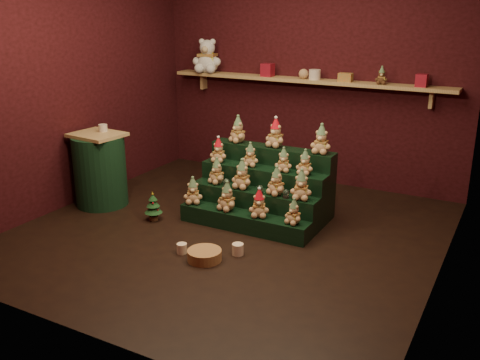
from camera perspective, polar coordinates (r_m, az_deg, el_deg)
The scene contains 41 objects.
ground at distance 5.41m, azimuth -1.16°, elevation -5.58°, with size 4.00×4.00×0.00m, color black.
back_wall at distance 6.85m, azimuth 7.47°, elevation 11.51°, with size 4.00×0.10×2.80m, color black.
front_wall at distance 3.42m, azimuth -18.64°, elevation 4.05°, with size 4.00×0.10×2.80m, color black.
left_wall at distance 6.28m, azimuth -18.00°, elevation 10.19°, with size 0.10×4.00×2.80m, color black.
right_wall at distance 4.38m, azimuth 22.86°, elevation 6.52°, with size 0.10×4.00×2.80m, color black.
back_shelf at distance 6.70m, azimuth 6.87°, elevation 10.47°, with size 3.60×0.26×0.24m.
riser_tier_front at distance 5.43m, azimuth 0.38°, elevation -4.44°, with size 1.40×0.22×0.18m, color black.
riser_tier_midfront at distance 5.58m, azimuth 1.46°, elevation -2.83°, with size 1.40×0.22×0.36m, color black.
riser_tier_midback at distance 5.73m, azimuth 2.47°, elevation -1.29°, with size 1.40×0.22×0.54m, color black.
riser_tier_back at distance 5.89m, azimuth 3.43°, elevation 0.16°, with size 1.40×0.22×0.72m, color black.
teddy_0 at distance 5.64m, azimuth -5.04°, elevation -1.12°, with size 0.20×0.18×0.28m, color tan, non-canonical shape.
teddy_1 at distance 5.43m, azimuth -1.39°, elevation -1.74°, with size 0.21×0.19×0.30m, color tan, non-canonical shape.
teddy_2 at distance 5.27m, azimuth 2.06°, elevation -2.49°, with size 0.20×0.18×0.28m, color tan, non-canonical shape.
teddy_3 at distance 5.12m, azimuth 5.76°, elevation -3.37°, with size 0.18×0.16×0.25m, color tan, non-canonical shape.
teddy_4 at distance 5.69m, azimuth -2.48°, elevation 0.97°, with size 0.20×0.18×0.27m, color tan, non-canonical shape.
teddy_5 at distance 5.52m, azimuth 0.23°, elevation 0.63°, with size 0.22×0.20×0.31m, color tan, non-canonical shape.
teddy_6 at distance 5.35m, azimuth 3.93°, elevation -0.11°, with size 0.21×0.18×0.29m, color tan, non-canonical shape.
teddy_7 at distance 5.24m, azimuth 6.57°, elevation -0.52°, with size 0.21×0.19×0.30m, color tan, non-canonical shape.
teddy_8 at distance 5.84m, azimuth -2.31°, elevation 3.22°, with size 0.19×0.17×0.26m, color tan, non-canonical shape.
teddy_9 at distance 5.67m, azimuth 1.11°, elevation 2.71°, with size 0.18×0.16×0.25m, color tan, non-canonical shape.
teddy_10 at distance 5.51m, azimuth 4.67°, elevation 2.15°, with size 0.18×0.16×0.25m, color tan, non-canonical shape.
teddy_11 at distance 5.43m, azimuth 6.96°, elevation 1.88°, with size 0.18×0.16×0.25m, color tan, non-canonical shape.
teddy_12 at distance 5.95m, azimuth -0.20°, elevation 5.43°, with size 0.21×0.19×0.29m, color tan, non-canonical shape.
teddy_13 at distance 5.76m, azimuth 3.83°, elevation 5.04°, with size 0.22×0.20×0.31m, color tan, non-canonical shape.
teddy_14 at distance 5.55m, azimuth 8.68°, elevation 4.33°, with size 0.21×0.19×0.30m, color tan, non-canonical shape.
snow_globe_a at distance 5.58m, azimuth -1.44°, elevation -0.32°, with size 0.07×0.07×0.10m.
snow_globe_b at distance 5.41m, azimuth 2.15°, elevation -1.00°, with size 0.06×0.06×0.09m.
snow_globe_c at distance 5.29m, azimuth 4.93°, elevation -1.47°, with size 0.07×0.07×0.09m.
side_table at distance 6.22m, azimuth -14.70°, elevation 1.06°, with size 0.58×0.58×0.83m.
table_ornament at distance 6.17m, azimuth -14.41°, elevation 5.41°, with size 0.10×0.10×0.08m, color beige.
mini_christmas_tree at distance 5.72m, azimuth -9.24°, elevation -2.78°, with size 0.19×0.19×0.32m.
mug_left at distance 4.98m, azimuth -6.22°, elevation -7.27°, with size 0.09×0.09×0.09m, color beige.
mug_right at distance 4.92m, azimuth -0.23°, elevation -7.40°, with size 0.11×0.11×0.11m, color beige.
wicker_basket at distance 4.84m, azimuth -3.81°, elevation -8.00°, with size 0.31×0.31×0.10m, color #AD7E45.
white_bear at distance 7.25m, azimuth -3.50°, elevation 13.54°, with size 0.39×0.35×0.55m, color silver, non-canonical shape.
brown_bear at distance 6.36m, azimuth 14.87°, elevation 10.72°, with size 0.14×0.13×0.20m, color #4B2D19, non-canonical shape.
gift_tin_red_a at distance 6.86m, azimuth 2.97°, elevation 11.64°, with size 0.14×0.14×0.16m, color maroon.
gift_tin_cream at distance 6.61m, azimuth 7.97°, elevation 11.08°, with size 0.14×0.14×0.12m, color beige.
gift_tin_red_b at distance 6.28m, azimuth 18.81°, elevation 10.03°, with size 0.12×0.12×0.14m, color maroon.
shelf_plush_ball at distance 6.67m, azimuth 6.80°, elevation 11.18°, with size 0.12×0.12×0.12m, color tan.
scarf_gift_box at distance 6.49m, azimuth 11.18°, elevation 10.69°, with size 0.16×0.10×0.10m, color #C34F1B.
Camera 1 is at (2.46, -4.29, 2.18)m, focal length 40.00 mm.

